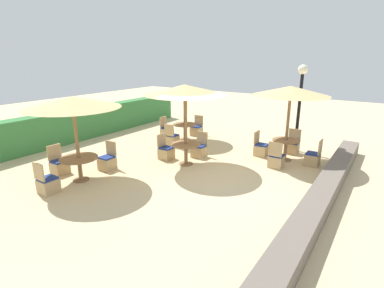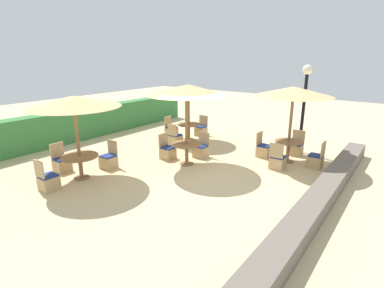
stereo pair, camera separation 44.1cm
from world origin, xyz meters
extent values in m
plane|color=#D1BA8C|center=(0.00, 0.00, 0.00)|extent=(40.00, 40.00, 0.00)
cube|color=#387A3D|center=(0.00, 6.91, 0.68)|extent=(13.00, 0.70, 1.36)
cube|color=#6B6056|center=(0.00, -3.45, 0.23)|extent=(10.00, 0.56, 0.46)
cylinder|color=black|center=(4.06, -1.60, 1.50)|extent=(0.12, 0.12, 3.00)
sphere|color=silver|center=(4.06, -1.60, 3.14)|extent=(0.36, 0.36, 0.36)
cylinder|color=olive|center=(-2.58, 2.92, 1.23)|extent=(0.10, 0.10, 2.46)
cone|color=tan|center=(-2.58, 2.92, 2.38)|extent=(2.70, 2.70, 0.32)
cylinder|color=olive|center=(-2.58, 2.92, 0.01)|extent=(0.48, 0.48, 0.03)
cylinder|color=olive|center=(-2.58, 2.92, 0.34)|extent=(0.12, 0.12, 0.69)
cylinder|color=olive|center=(-2.58, 2.92, 0.71)|extent=(1.11, 1.11, 0.04)
cube|color=tan|center=(-2.63, 3.92, 0.20)|extent=(0.46, 0.46, 0.40)
cube|color=navy|center=(-2.63, 3.92, 0.43)|extent=(0.42, 0.42, 0.05)
cube|color=tan|center=(-2.63, 4.13, 0.69)|extent=(0.46, 0.04, 0.48)
cube|color=tan|center=(-1.53, 2.96, 0.20)|extent=(0.46, 0.46, 0.40)
cube|color=navy|center=(-1.53, 2.96, 0.43)|extent=(0.42, 0.42, 0.05)
cube|color=tan|center=(-1.32, 2.96, 0.69)|extent=(0.04, 0.46, 0.48)
cube|color=tan|center=(-3.62, 2.91, 0.20)|extent=(0.46, 0.46, 0.40)
cube|color=navy|center=(-3.62, 2.91, 0.43)|extent=(0.42, 0.42, 0.05)
cube|color=tan|center=(-3.83, 2.91, 0.69)|extent=(0.04, 0.46, 0.48)
cylinder|color=olive|center=(0.33, 1.08, 1.33)|extent=(0.10, 0.10, 2.65)
cone|color=tan|center=(0.33, 1.08, 2.57)|extent=(2.71, 2.71, 0.32)
cylinder|color=olive|center=(0.33, 1.08, 0.01)|extent=(0.48, 0.48, 0.03)
cylinder|color=olive|center=(0.33, 1.08, 0.36)|extent=(0.12, 0.12, 0.71)
cylinder|color=olive|center=(0.33, 1.08, 0.73)|extent=(0.99, 0.99, 0.04)
cube|color=tan|center=(0.38, 1.99, 0.20)|extent=(0.46, 0.46, 0.40)
cube|color=navy|center=(0.38, 1.99, 0.43)|extent=(0.42, 0.42, 0.05)
cube|color=tan|center=(0.38, 2.20, 0.69)|extent=(0.46, 0.04, 0.48)
cube|color=tan|center=(1.24, 1.13, 0.20)|extent=(0.46, 0.46, 0.40)
cube|color=navy|center=(1.24, 1.13, 0.43)|extent=(0.42, 0.42, 0.05)
cube|color=tan|center=(1.45, 1.13, 0.69)|extent=(0.04, 0.46, 0.48)
cylinder|color=olive|center=(2.70, -1.62, 1.29)|extent=(0.10, 0.10, 2.57)
cone|color=tan|center=(2.70, -1.62, 2.49)|extent=(2.58, 2.58, 0.32)
cylinder|color=olive|center=(2.70, -1.62, 0.01)|extent=(0.48, 0.48, 0.03)
cylinder|color=olive|center=(2.70, -1.62, 0.36)|extent=(0.12, 0.12, 0.72)
cylinder|color=olive|center=(2.70, -1.62, 0.74)|extent=(0.96, 0.96, 0.04)
cube|color=tan|center=(2.69, -2.56, 0.20)|extent=(0.46, 0.46, 0.40)
cube|color=navy|center=(2.69, -2.56, 0.43)|extent=(0.42, 0.42, 0.05)
cube|color=tan|center=(2.69, -2.77, 0.69)|extent=(0.46, 0.04, 0.48)
cube|color=tan|center=(2.71, -0.72, 0.20)|extent=(0.46, 0.46, 0.40)
cube|color=navy|center=(2.71, -0.72, 0.43)|extent=(0.42, 0.42, 0.05)
cube|color=tan|center=(2.71, -0.51, 0.69)|extent=(0.46, 0.04, 0.48)
cube|color=tan|center=(1.82, -1.60, 0.20)|extent=(0.46, 0.46, 0.40)
cube|color=navy|center=(1.82, -1.60, 0.43)|extent=(0.42, 0.42, 0.05)
cube|color=tan|center=(1.61, -1.60, 0.69)|extent=(0.04, 0.46, 0.48)
cube|color=tan|center=(3.62, -1.60, 0.20)|extent=(0.46, 0.46, 0.40)
cube|color=navy|center=(3.62, -1.60, 0.43)|extent=(0.42, 0.42, 0.05)
cube|color=tan|center=(3.83, -1.60, 0.69)|extent=(0.04, 0.46, 0.48)
cylinder|color=olive|center=(2.84, 2.91, 1.19)|extent=(0.10, 0.10, 2.38)
cone|color=tan|center=(2.84, 2.91, 2.30)|extent=(2.25, 2.25, 0.32)
cylinder|color=olive|center=(2.84, 2.91, 0.01)|extent=(0.48, 0.48, 0.03)
cylinder|color=olive|center=(2.84, 2.91, 0.35)|extent=(0.12, 0.12, 0.69)
cylinder|color=olive|center=(2.84, 2.91, 0.71)|extent=(1.02, 1.02, 0.04)
cube|color=tan|center=(1.91, 2.91, 0.20)|extent=(0.46, 0.46, 0.40)
cube|color=navy|center=(1.91, 2.91, 0.43)|extent=(0.42, 0.42, 0.05)
cube|color=tan|center=(1.70, 2.91, 0.69)|extent=(0.04, 0.46, 0.48)
cube|color=tan|center=(3.80, 2.93, 0.20)|extent=(0.46, 0.46, 0.40)
cube|color=navy|center=(3.80, 2.93, 0.43)|extent=(0.42, 0.42, 0.05)
cube|color=tan|center=(4.01, 2.93, 0.69)|extent=(0.04, 0.46, 0.48)
cube|color=tan|center=(2.81, 3.90, 0.20)|extent=(0.46, 0.46, 0.40)
cube|color=navy|center=(2.81, 3.90, 0.43)|extent=(0.42, 0.42, 0.05)
cube|color=tan|center=(2.81, 4.11, 0.69)|extent=(0.46, 0.04, 0.48)
camera|label=1|loc=(-7.64, -4.59, 3.66)|focal=28.00mm
camera|label=2|loc=(-7.38, -4.95, 3.66)|focal=28.00mm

